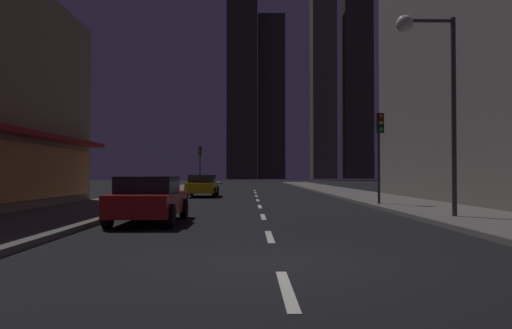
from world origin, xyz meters
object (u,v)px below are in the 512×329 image
(car_parked_far, at_px, (202,186))
(street_lamp_right, at_px, (429,66))
(car_parked_near, at_px, (149,199))
(traffic_light_near_right, at_px, (380,138))
(traffic_light_far_left, at_px, (200,157))
(fire_hydrant_far_left, at_px, (164,191))

(car_parked_far, relative_size, street_lamp_right, 0.64)
(car_parked_near, bearing_deg, street_lamp_right, 3.77)
(traffic_light_near_right, relative_size, traffic_light_far_left, 1.00)
(traffic_light_near_right, distance_m, traffic_light_far_left, 28.62)
(car_parked_far, bearing_deg, traffic_light_near_right, -46.97)
(fire_hydrant_far_left, relative_size, street_lamp_right, 0.10)
(car_parked_far, bearing_deg, car_parked_near, -90.00)
(traffic_light_far_left, bearing_deg, car_parked_far, -83.50)
(car_parked_far, distance_m, traffic_light_near_right, 13.56)
(car_parked_near, height_order, street_lamp_right, street_lamp_right)
(traffic_light_near_right, xyz_separation_m, street_lamp_right, (-0.12, -6.27, 1.87))
(car_parked_near, distance_m, street_lamp_right, 9.98)
(car_parked_far, relative_size, traffic_light_near_right, 1.01)
(car_parked_near, bearing_deg, car_parked_far, 90.00)
(traffic_light_near_right, xyz_separation_m, traffic_light_far_left, (-11.00, 26.42, 0.00))
(car_parked_far, xyz_separation_m, traffic_light_far_left, (-1.90, 16.68, 2.45))
(car_parked_near, relative_size, traffic_light_far_left, 1.01)
(car_parked_near, height_order, traffic_light_near_right, traffic_light_near_right)
(traffic_light_near_right, distance_m, street_lamp_right, 6.55)
(traffic_light_near_right, relative_size, street_lamp_right, 0.64)
(fire_hydrant_far_left, bearing_deg, car_parked_near, -81.40)
(car_parked_far, relative_size, traffic_light_far_left, 1.01)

